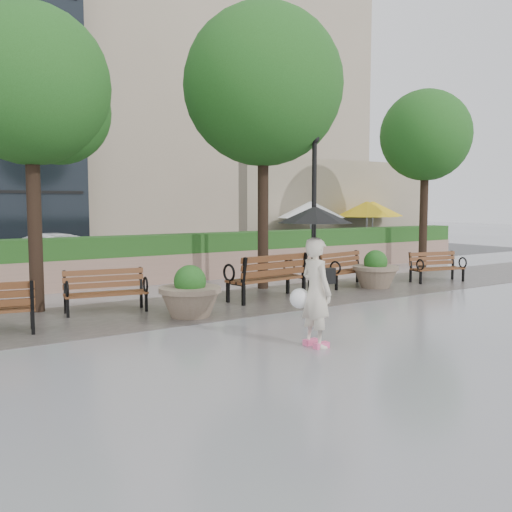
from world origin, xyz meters
TOP-DOWN VIEW (x-y plane):
  - ground at (0.00, 0.00)m, footprint 100.00×100.00m
  - cobble_strip at (0.00, 3.00)m, footprint 28.00×3.20m
  - hedge_wall at (0.00, 7.00)m, footprint 24.00×0.80m
  - cafe_wall at (9.50, 10.00)m, footprint 10.00×0.60m
  - cafe_hedge at (9.00, 7.80)m, footprint 8.00×0.50m
  - asphalt_street at (0.00, 11.00)m, footprint 40.00×7.00m
  - bldg_stone at (10.00, 23.00)m, footprint 18.00×10.00m
  - bench_1 at (-3.03, 3.44)m, footprint 1.71×0.91m
  - bench_2 at (0.61, 2.91)m, footprint 2.05×1.02m
  - bench_3 at (3.63, 3.45)m, footprint 1.78×0.98m
  - bench_4 at (6.32, 2.64)m, footprint 1.66×0.93m
  - planter_left at (-1.80, 2.11)m, footprint 1.23×1.23m
  - planter_right at (4.06, 2.84)m, footprint 1.20×1.20m
  - lamppost at (2.23, 3.19)m, footprint 0.28×0.28m
  - tree_0 at (-4.02, 4.42)m, footprint 3.30×3.18m
  - tree_1 at (1.66, 4.45)m, footprint 4.06×4.06m
  - tree_2 at (9.16, 5.47)m, footprint 3.24×3.10m
  - patio_umb_white at (6.57, 8.57)m, footprint 2.50×2.50m
  - patio_umb_yellow_a at (9.51, 8.63)m, footprint 2.50×2.50m
  - patio_umb_yellow_b at (10.42, 9.21)m, footprint 2.50×2.50m
  - car_right at (-1.83, 10.47)m, footprint 3.96×1.60m
  - pedestrian at (-1.26, -1.03)m, footprint 1.19×1.19m

SIDE VIEW (x-z plane):
  - ground at x=0.00m, z-range 0.00..0.00m
  - asphalt_street at x=0.00m, z-range 0.00..0.00m
  - cobble_strip at x=0.00m, z-range 0.00..0.01m
  - bench_4 at x=6.32m, z-range -0.17..0.67m
  - bench_1 at x=-3.03m, z-range -0.18..0.70m
  - bench_3 at x=3.63m, z-range -0.18..0.72m
  - bench_2 at x=0.61m, z-range -0.21..0.84m
  - planter_right at x=4.06m, z-range -0.11..0.89m
  - planter_left at x=-1.80m, z-range -0.11..0.92m
  - cafe_hedge at x=9.00m, z-range 0.00..0.90m
  - car_right at x=-1.83m, z-range 0.00..1.28m
  - hedge_wall at x=0.00m, z-range -0.01..1.34m
  - pedestrian at x=-1.26m, z-range 0.24..2.42m
  - lamppost at x=2.23m, z-range -0.24..3.69m
  - patio_umb_white at x=6.57m, z-range 0.84..3.14m
  - patio_umb_yellow_a at x=9.51m, z-range 0.84..3.14m
  - patio_umb_yellow_b at x=10.42m, z-range 0.84..3.14m
  - cafe_wall at x=9.50m, z-range 0.00..4.00m
  - tree_2 at x=9.16m, z-range 1.38..7.49m
  - tree_0 at x=-4.02m, z-range 1.37..7.54m
  - tree_1 at x=1.66m, z-range 1.45..8.70m
  - bldg_stone at x=10.00m, z-range 0.00..20.00m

